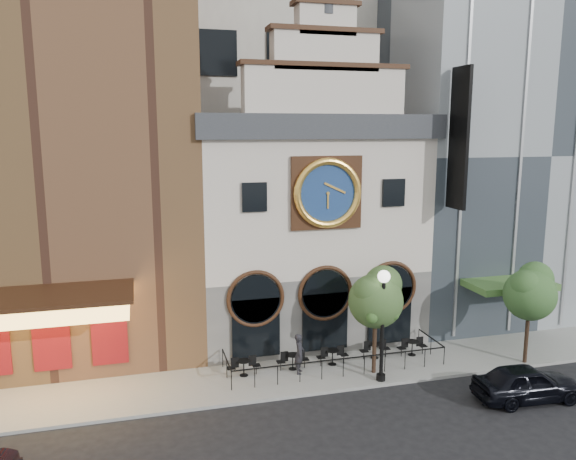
{
  "coord_description": "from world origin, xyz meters",
  "views": [
    {
      "loc": [
        -8.98,
        -21.98,
        11.65
      ],
      "look_at": [
        -1.39,
        6.0,
        6.4
      ],
      "focal_mm": 35.0,
      "sensor_mm": 36.0,
      "label": 1
    }
  ],
  "objects_px": {
    "bistro_1": "(293,360)",
    "lamppost": "(383,313)",
    "car_right": "(527,383)",
    "tree_right": "(531,290)",
    "bistro_2": "(332,356)",
    "bistro_4": "(412,347)",
    "tree_left": "(376,296)",
    "bistro_3": "(375,349)",
    "bistro_0": "(244,366)",
    "pedestrian": "(299,354)"
  },
  "relations": [
    {
      "from": "car_right",
      "to": "tree_left",
      "type": "relative_size",
      "value": 0.91
    },
    {
      "from": "bistro_0",
      "to": "bistro_4",
      "type": "distance_m",
      "value": 8.82
    },
    {
      "from": "bistro_2",
      "to": "tree_right",
      "type": "xyz_separation_m",
      "value": [
        9.43,
        -2.21,
        3.24
      ]
    },
    {
      "from": "bistro_3",
      "to": "bistro_4",
      "type": "xyz_separation_m",
      "value": [
        2.0,
        -0.16,
        0.0
      ]
    },
    {
      "from": "bistro_3",
      "to": "bistro_1",
      "type": "bearing_deg",
      "value": -177.18
    },
    {
      "from": "bistro_1",
      "to": "car_right",
      "type": "height_order",
      "value": "car_right"
    },
    {
      "from": "bistro_2",
      "to": "car_right",
      "type": "height_order",
      "value": "car_right"
    },
    {
      "from": "car_right",
      "to": "tree_right",
      "type": "relative_size",
      "value": 0.93
    },
    {
      "from": "pedestrian",
      "to": "tree_right",
      "type": "bearing_deg",
      "value": -79.62
    },
    {
      "from": "bistro_1",
      "to": "bistro_3",
      "type": "distance_m",
      "value": 4.4
    },
    {
      "from": "bistro_4",
      "to": "pedestrian",
      "type": "relative_size",
      "value": 0.81
    },
    {
      "from": "bistro_0",
      "to": "tree_left",
      "type": "xyz_separation_m",
      "value": [
        6.12,
        -1.22,
        3.31
      ]
    },
    {
      "from": "bistro_4",
      "to": "tree_right",
      "type": "xyz_separation_m",
      "value": [
        5.08,
        -2.24,
        3.24
      ]
    },
    {
      "from": "bistro_4",
      "to": "bistro_1",
      "type": "bearing_deg",
      "value": -179.5
    },
    {
      "from": "bistro_3",
      "to": "pedestrian",
      "type": "relative_size",
      "value": 0.81
    },
    {
      "from": "pedestrian",
      "to": "bistro_4",
      "type": "bearing_deg",
      "value": -66.16
    },
    {
      "from": "bistro_1",
      "to": "lamppost",
      "type": "height_order",
      "value": "lamppost"
    },
    {
      "from": "bistro_4",
      "to": "bistro_3",
      "type": "bearing_deg",
      "value": 175.4
    },
    {
      "from": "pedestrian",
      "to": "bistro_2",
      "type": "bearing_deg",
      "value": -56.27
    },
    {
      "from": "bistro_4",
      "to": "tree_left",
      "type": "bearing_deg",
      "value": -153.29
    },
    {
      "from": "bistro_0",
      "to": "bistro_2",
      "type": "distance_m",
      "value": 4.46
    },
    {
      "from": "bistro_4",
      "to": "lamppost",
      "type": "relative_size",
      "value": 0.3
    },
    {
      "from": "bistro_4",
      "to": "lamppost",
      "type": "distance_m",
      "value": 4.54
    },
    {
      "from": "bistro_2",
      "to": "car_right",
      "type": "bearing_deg",
      "value": -37.72
    },
    {
      "from": "tree_left",
      "to": "car_right",
      "type": "bearing_deg",
      "value": -37.48
    },
    {
      "from": "bistro_3",
      "to": "tree_left",
      "type": "distance_m",
      "value": 3.7
    },
    {
      "from": "tree_left",
      "to": "lamppost",
      "type": "bearing_deg",
      "value": -94.95
    },
    {
      "from": "bistro_3",
      "to": "bistro_4",
      "type": "bearing_deg",
      "value": -4.6
    },
    {
      "from": "tree_right",
      "to": "car_right",
      "type": "bearing_deg",
      "value": -127.07
    },
    {
      "from": "car_right",
      "to": "pedestrian",
      "type": "relative_size",
      "value": 2.41
    },
    {
      "from": "bistro_1",
      "to": "lamppost",
      "type": "bearing_deg",
      "value": -31.47
    },
    {
      "from": "bistro_1",
      "to": "tree_left",
      "type": "bearing_deg",
      "value": -19.32
    },
    {
      "from": "bistro_1",
      "to": "bistro_2",
      "type": "height_order",
      "value": "same"
    },
    {
      "from": "bistro_3",
      "to": "lamppost",
      "type": "distance_m",
      "value": 3.78
    },
    {
      "from": "bistro_2",
      "to": "bistro_4",
      "type": "height_order",
      "value": "same"
    },
    {
      "from": "bistro_0",
      "to": "bistro_3",
      "type": "xyz_separation_m",
      "value": [
        6.82,
        0.3,
        0.0
      ]
    },
    {
      "from": "pedestrian",
      "to": "tree_right",
      "type": "xyz_separation_m",
      "value": [
        11.27,
        -1.73,
        2.73
      ]
    },
    {
      "from": "bistro_0",
      "to": "tree_left",
      "type": "distance_m",
      "value": 7.07
    },
    {
      "from": "pedestrian",
      "to": "tree_right",
      "type": "relative_size",
      "value": 0.38
    },
    {
      "from": "bistro_1",
      "to": "bistro_2",
      "type": "relative_size",
      "value": 1.0
    },
    {
      "from": "bistro_4",
      "to": "tree_right",
      "type": "height_order",
      "value": "tree_right"
    },
    {
      "from": "bistro_0",
      "to": "tree_right",
      "type": "relative_size",
      "value": 0.31
    },
    {
      "from": "lamppost",
      "to": "tree_right",
      "type": "distance_m",
      "value": 7.86
    },
    {
      "from": "car_right",
      "to": "tree_left",
      "type": "bearing_deg",
      "value": 56.24
    },
    {
      "from": "bistro_2",
      "to": "bistro_3",
      "type": "bearing_deg",
      "value": 4.72
    },
    {
      "from": "bistro_3",
      "to": "tree_left",
      "type": "xyz_separation_m",
      "value": [
        -0.69,
        -1.51,
        3.31
      ]
    },
    {
      "from": "pedestrian",
      "to": "lamppost",
      "type": "xyz_separation_m",
      "value": [
        3.43,
        -1.76,
        2.28
      ]
    },
    {
      "from": "bistro_3",
      "to": "bistro_4",
      "type": "height_order",
      "value": "same"
    },
    {
      "from": "tree_right",
      "to": "bistro_4",
      "type": "bearing_deg",
      "value": 156.17
    },
    {
      "from": "bistro_0",
      "to": "pedestrian",
      "type": "relative_size",
      "value": 0.81
    }
  ]
}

